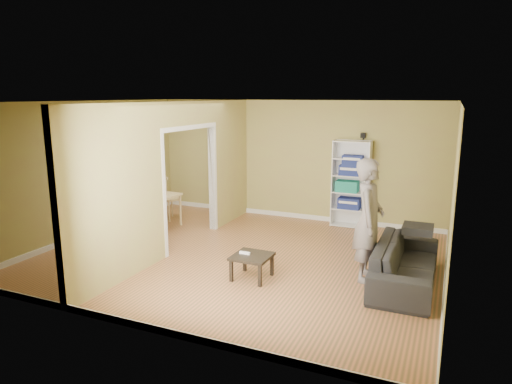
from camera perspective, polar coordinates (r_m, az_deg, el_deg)
room_shell at (r=7.56m, az=-1.99°, el=1.32°), size 6.50×6.50×6.50m
partition at (r=8.14m, az=-9.65°, el=1.92°), size 0.22×5.50×2.60m
wall_speaker at (r=9.59m, az=13.26°, el=6.90°), size 0.10×0.10×0.10m
sofa at (r=7.03m, az=18.24°, el=-7.72°), size 2.12×0.91×0.81m
person at (r=6.85m, az=13.98°, el=-2.17°), size 0.82×0.66×2.13m
bookshelf at (r=9.67m, az=11.83°, el=1.02°), size 0.76×0.33×1.80m
paper_box_navy_a at (r=9.71m, az=11.58°, el=-1.36°), size 0.45×0.29×0.23m
paper_box_teal at (r=9.65m, az=11.34°, el=0.71°), size 0.45×0.29×0.23m
paper_box_navy_b at (r=9.58m, az=11.63°, el=2.70°), size 0.41×0.27×0.21m
paper_box_navy_c at (r=9.54m, az=12.00°, el=3.89°), size 0.40×0.26×0.21m
coffee_table at (r=6.88m, az=-0.51°, el=-8.31°), size 0.55×0.55×0.37m
game_controller at (r=6.90m, az=-1.41°, el=-7.61°), size 0.17×0.04×0.03m
dining_table at (r=9.73m, az=-13.03°, el=-0.68°), size 1.11×0.74×0.69m
chair_left at (r=10.15m, az=-16.16°, el=-0.93°), size 0.56×0.56×1.02m
chair_near at (r=9.24m, az=-15.07°, el=-2.13°), size 0.53×0.53×1.02m
chair_far at (r=10.23m, az=-10.69°, el=-0.64°), size 0.58×0.58×0.99m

